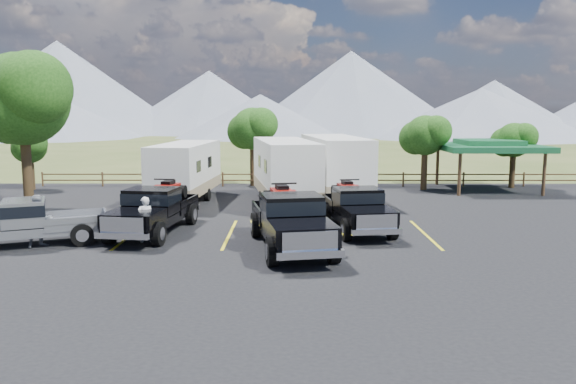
{
  "coord_description": "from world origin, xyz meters",
  "views": [
    {
      "loc": [
        0.46,
        -18.46,
        5.06
      ],
      "look_at": [
        0.38,
        5.24,
        1.6
      ],
      "focal_mm": 35.0,
      "sensor_mm": 36.0,
      "label": 1
    }
  ],
  "objects_px": {
    "pavilion": "(488,147)",
    "person_b": "(40,221)",
    "trailer_center": "(285,171)",
    "pickup_silver": "(29,222)",
    "rig_left": "(154,209)",
    "rig_right": "(356,207)",
    "trailer_right": "(335,167)",
    "rig_center": "(290,219)",
    "person_a": "(145,219)",
    "trailer_left": "(186,171)",
    "tree_big_nw": "(22,99)"
  },
  "relations": [
    {
      "from": "tree_big_nw",
      "to": "trailer_left",
      "type": "xyz_separation_m",
      "value": [
        7.25,
        3.28,
        -3.87
      ]
    },
    {
      "from": "pavilion",
      "to": "trailer_right",
      "type": "xyz_separation_m",
      "value": [
        -9.97,
        -3.69,
        -0.9
      ]
    },
    {
      "from": "rig_left",
      "to": "pickup_silver",
      "type": "xyz_separation_m",
      "value": [
        -4.18,
        -2.18,
        -0.11
      ]
    },
    {
      "from": "person_b",
      "to": "pavilion",
      "type": "bearing_deg",
      "value": -10.79
    },
    {
      "from": "trailer_left",
      "to": "trailer_center",
      "type": "distance_m",
      "value": 5.63
    },
    {
      "from": "rig_center",
      "to": "pickup_silver",
      "type": "height_order",
      "value": "rig_center"
    },
    {
      "from": "rig_center",
      "to": "trailer_right",
      "type": "height_order",
      "value": "trailer_right"
    },
    {
      "from": "rig_right",
      "to": "trailer_center",
      "type": "bearing_deg",
      "value": 108.22
    },
    {
      "from": "trailer_left",
      "to": "trailer_center",
      "type": "height_order",
      "value": "trailer_center"
    },
    {
      "from": "trailer_center",
      "to": "person_a",
      "type": "xyz_separation_m",
      "value": [
        -5.29,
        -8.52,
        -0.93
      ]
    },
    {
      "from": "rig_center",
      "to": "person_a",
      "type": "relative_size",
      "value": 3.99
    },
    {
      "from": "rig_center",
      "to": "rig_right",
      "type": "height_order",
      "value": "rig_center"
    },
    {
      "from": "pavilion",
      "to": "trailer_center",
      "type": "relative_size",
      "value": 0.62
    },
    {
      "from": "tree_big_nw",
      "to": "rig_center",
      "type": "relative_size",
      "value": 1.12
    },
    {
      "from": "rig_right",
      "to": "trailer_right",
      "type": "distance_m",
      "value": 8.43
    },
    {
      "from": "rig_center",
      "to": "trailer_center",
      "type": "height_order",
      "value": "trailer_center"
    },
    {
      "from": "trailer_left",
      "to": "person_b",
      "type": "bearing_deg",
      "value": -103.83
    },
    {
      "from": "tree_big_nw",
      "to": "trailer_right",
      "type": "relative_size",
      "value": 0.77
    },
    {
      "from": "pavilion",
      "to": "person_b",
      "type": "distance_m",
      "value": 26.61
    },
    {
      "from": "rig_right",
      "to": "person_a",
      "type": "bearing_deg",
      "value": -172.49
    },
    {
      "from": "rig_center",
      "to": "pickup_silver",
      "type": "xyz_separation_m",
      "value": [
        -9.77,
        0.38,
        -0.19
      ]
    },
    {
      "from": "rig_left",
      "to": "person_b",
      "type": "height_order",
      "value": "rig_left"
    },
    {
      "from": "pavilion",
      "to": "person_a",
      "type": "height_order",
      "value": "pavilion"
    },
    {
      "from": "person_b",
      "to": "rig_right",
      "type": "bearing_deg",
      "value": -31.18
    },
    {
      "from": "pavilion",
      "to": "trailer_right",
      "type": "distance_m",
      "value": 10.67
    },
    {
      "from": "trailer_center",
      "to": "pickup_silver",
      "type": "relative_size",
      "value": 1.66
    },
    {
      "from": "pavilion",
      "to": "pickup_silver",
      "type": "bearing_deg",
      "value": -146.17
    },
    {
      "from": "pavilion",
      "to": "rig_left",
      "type": "bearing_deg",
      "value": -144.82
    },
    {
      "from": "trailer_center",
      "to": "person_b",
      "type": "xyz_separation_m",
      "value": [
        -9.0,
        -9.3,
        -0.84
      ]
    },
    {
      "from": "tree_big_nw",
      "to": "trailer_right",
      "type": "distance_m",
      "value": 16.58
    },
    {
      "from": "rig_left",
      "to": "rig_center",
      "type": "relative_size",
      "value": 0.93
    },
    {
      "from": "rig_left",
      "to": "trailer_left",
      "type": "height_order",
      "value": "trailer_left"
    },
    {
      "from": "pavilion",
      "to": "trailer_center",
      "type": "xyz_separation_m",
      "value": [
        -12.79,
        -5.87,
        -0.94
      ]
    },
    {
      "from": "pavilion",
      "to": "trailer_left",
      "type": "relative_size",
      "value": 0.67
    },
    {
      "from": "pavilion",
      "to": "rig_center",
      "type": "xyz_separation_m",
      "value": [
        -12.52,
        -15.32,
        -1.66
      ]
    },
    {
      "from": "tree_big_nw",
      "to": "pickup_silver",
      "type": "xyz_separation_m",
      "value": [
        3.25,
        -6.97,
        -4.66
      ]
    },
    {
      "from": "rig_left",
      "to": "rig_center",
      "type": "height_order",
      "value": "rig_center"
    },
    {
      "from": "trailer_left",
      "to": "rig_left",
      "type": "bearing_deg",
      "value": -84.12
    },
    {
      "from": "rig_right",
      "to": "trailer_right",
      "type": "xyz_separation_m",
      "value": [
        -0.24,
        8.38,
        0.88
      ]
    },
    {
      "from": "trailer_center",
      "to": "pickup_silver",
      "type": "distance_m",
      "value": 13.17
    },
    {
      "from": "rig_left",
      "to": "trailer_left",
      "type": "relative_size",
      "value": 0.7
    },
    {
      "from": "rig_left",
      "to": "trailer_left",
      "type": "bearing_deg",
      "value": 99.0
    },
    {
      "from": "person_a",
      "to": "rig_left",
      "type": "bearing_deg",
      "value": -114.95
    },
    {
      "from": "rig_right",
      "to": "tree_big_nw",
      "type": "bearing_deg",
      "value": 157.46
    },
    {
      "from": "pavilion",
      "to": "trailer_center",
      "type": "distance_m",
      "value": 14.1
    },
    {
      "from": "pickup_silver",
      "to": "person_b",
      "type": "xyz_separation_m",
      "value": [
        0.51,
        -0.23,
        0.07
      ]
    },
    {
      "from": "rig_center",
      "to": "person_a",
      "type": "height_order",
      "value": "rig_center"
    },
    {
      "from": "tree_big_nw",
      "to": "pickup_silver",
      "type": "bearing_deg",
      "value": -64.97
    },
    {
      "from": "tree_big_nw",
      "to": "pavilion",
      "type": "distance_m",
      "value": 26.91
    },
    {
      "from": "trailer_center",
      "to": "person_b",
      "type": "relative_size",
      "value": 5.15
    }
  ]
}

